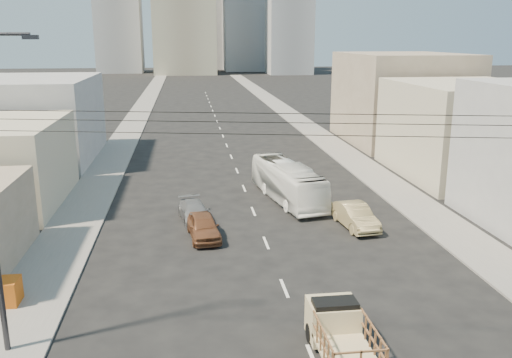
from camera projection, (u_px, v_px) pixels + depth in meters
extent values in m
cube|color=slate|center=(138.00, 115.00, 84.05)|extent=(3.50, 180.00, 0.12)
cube|color=slate|center=(287.00, 112.00, 86.98)|extent=(3.50, 180.00, 0.12)
cube|color=silver|center=(284.00, 288.00, 26.05)|extent=(0.15, 2.00, 0.01)
cube|color=silver|center=(266.00, 243.00, 31.80)|extent=(0.15, 2.00, 0.01)
cube|color=silver|center=(253.00, 211.00, 37.56)|extent=(0.15, 2.00, 0.01)
cube|color=silver|center=(244.00, 188.00, 43.32)|extent=(0.15, 2.00, 0.01)
cube|color=silver|center=(237.00, 171.00, 49.07)|extent=(0.15, 2.00, 0.01)
cube|color=silver|center=(231.00, 157.00, 54.83)|extent=(0.15, 2.00, 0.01)
cube|color=silver|center=(227.00, 145.00, 60.58)|extent=(0.15, 2.00, 0.01)
cube|color=silver|center=(223.00, 136.00, 66.34)|extent=(0.15, 2.00, 0.01)
cube|color=silver|center=(220.00, 128.00, 72.10)|extent=(0.15, 2.00, 0.01)
cube|color=silver|center=(217.00, 121.00, 77.85)|extent=(0.15, 2.00, 0.01)
cube|color=silver|center=(215.00, 116.00, 83.61)|extent=(0.15, 2.00, 0.01)
cube|color=silver|center=(213.00, 111.00, 89.36)|extent=(0.15, 2.00, 0.01)
cube|color=silver|center=(211.00, 106.00, 95.12)|extent=(0.15, 2.00, 0.01)
cube|color=silver|center=(209.00, 102.00, 100.88)|extent=(0.15, 2.00, 0.01)
cube|color=silver|center=(208.00, 99.00, 106.63)|extent=(0.15, 2.00, 0.01)
cube|color=silver|center=(207.00, 96.00, 112.39)|extent=(0.15, 2.00, 0.01)
cube|color=silver|center=(206.00, 93.00, 118.15)|extent=(0.15, 2.00, 0.01)
cube|color=#CDB98A|center=(347.00, 354.00, 19.40)|extent=(1.90, 3.00, 0.12)
cube|color=#CDB98A|center=(333.00, 320.00, 21.25)|extent=(1.90, 1.60, 1.50)
cube|color=black|center=(335.00, 309.00, 20.86)|extent=(1.70, 0.90, 0.70)
cylinder|color=black|center=(310.00, 333.00, 21.39)|extent=(0.25, 0.76, 0.76)
cylinder|color=black|center=(352.00, 330.00, 21.60)|extent=(0.25, 0.76, 0.76)
imported|color=white|center=(288.00, 182.00, 39.79)|extent=(4.14, 10.36, 2.81)
imported|color=brown|center=(204.00, 227.00, 32.40)|extent=(2.15, 4.40, 1.45)
imported|color=#958457|center=(355.00, 216.00, 34.25)|extent=(2.11, 4.75, 1.51)
imported|color=slate|center=(194.00, 212.00, 35.55)|extent=(2.39, 4.48, 1.24)
cube|color=#2D2D33|center=(30.00, 37.00, 18.06)|extent=(0.50, 0.25, 0.15)
cylinder|color=black|center=(324.00, 114.00, 17.46)|extent=(23.01, 5.02, 0.02)
cylinder|color=black|center=(324.00, 123.00, 17.53)|extent=(23.01, 5.02, 0.02)
cylinder|color=black|center=(324.00, 135.00, 17.64)|extent=(23.01, 5.02, 0.02)
cube|color=#BCB298|center=(466.00, 130.00, 46.66)|extent=(11.00, 14.00, 8.00)
cube|color=gray|center=(401.00, 98.00, 61.82)|extent=(12.00, 16.00, 10.00)
cube|color=#969699|center=(29.00, 120.00, 52.34)|extent=(12.00, 16.00, 8.00)
cube|color=gray|center=(246.00, 14.00, 193.04)|extent=(16.00, 16.00, 40.00)
cube|color=gray|center=(119.00, 21.00, 183.51)|extent=(15.00, 15.00, 34.00)
cube|color=#969699|center=(210.00, 10.00, 205.43)|extent=(18.00, 18.00, 44.00)
cube|color=gray|center=(289.00, 30.00, 176.87)|extent=(14.00, 14.00, 28.00)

